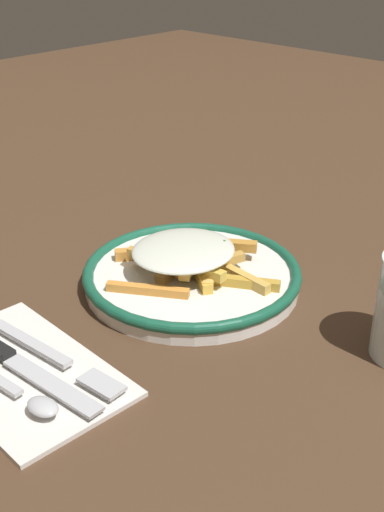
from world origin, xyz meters
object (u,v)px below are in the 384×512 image
object	(u,v)px
napkin	(21,370)
plate	(192,276)
fries_heap	(188,256)
fork	(54,356)
spoon	(18,392)
knife	(8,356)

from	to	relation	value
napkin	plate	bearing A→B (deg)	-179.75
fries_heap	fork	distance (m)	0.20
fork	spoon	world-z (taller)	spoon
fork	knife	bearing A→B (deg)	-45.86
plate	fork	world-z (taller)	plate
napkin	knife	bearing A→B (deg)	-86.39
fries_heap	spoon	bearing A→B (deg)	8.58
fries_heap	fork	world-z (taller)	fries_heap
fork	knife	xyz separation A→B (m)	(0.03, -0.03, 0.00)
plate	spoon	size ratio (longest dim) A/B	1.65
napkin	spoon	xyz separation A→B (m)	(0.03, 0.03, 0.01)
fries_heap	napkin	size ratio (longest dim) A/B	0.90
fork	knife	world-z (taller)	knife
knife	napkin	bearing A→B (deg)	93.61
plate	spoon	xyz separation A→B (m)	(0.26, 0.04, 0.00)
fork	spoon	distance (m)	0.06
fries_heap	spoon	xyz separation A→B (m)	(0.25, 0.04, -0.03)
fries_heap	fork	xyz separation A→B (m)	(0.20, 0.02, -0.03)
plate	fork	size ratio (longest dim) A/B	1.42
plate	knife	bearing A→B (deg)	-4.38
knife	spoon	distance (m)	0.06
fries_heap	napkin	world-z (taller)	fries_heap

